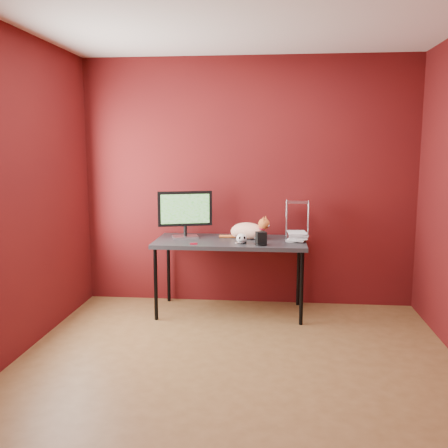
# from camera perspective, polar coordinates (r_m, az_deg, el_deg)

# --- Properties ---
(room) EXTENTS (3.52, 3.52, 2.61)m
(room) POSITION_cam_1_polar(r_m,az_deg,el_deg) (3.54, 1.27, 5.08)
(room) COLOR brown
(room) RESTS_ON ground
(desk) EXTENTS (1.50, 0.70, 0.75)m
(desk) POSITION_cam_1_polar(r_m,az_deg,el_deg) (5.01, 0.73, -2.41)
(desk) COLOR black
(desk) RESTS_ON ground
(monitor) EXTENTS (0.54, 0.25, 0.48)m
(monitor) POSITION_cam_1_polar(r_m,az_deg,el_deg) (5.09, -4.47, 1.38)
(monitor) COLOR silver
(monitor) RESTS_ON desk
(cat) EXTENTS (0.51, 0.30, 0.25)m
(cat) POSITION_cam_1_polar(r_m,az_deg,el_deg) (5.06, 2.78, -0.75)
(cat) COLOR orange
(cat) RESTS_ON desk
(skull_mug) EXTENTS (0.10, 0.10, 0.10)m
(skull_mug) POSITION_cam_1_polar(r_m,az_deg,el_deg) (4.80, 2.02, -1.66)
(skull_mug) COLOR silver
(skull_mug) RESTS_ON desk
(speaker) EXTENTS (0.11, 0.11, 0.13)m
(speaker) POSITION_cam_1_polar(r_m,az_deg,el_deg) (4.73, 4.26, -1.73)
(speaker) COLOR black
(speaker) RESTS_ON desk
(book_stack) EXTENTS (0.23, 0.28, 0.98)m
(book_stack) POSITION_cam_1_polar(r_m,az_deg,el_deg) (4.97, 7.54, 3.71)
(book_stack) COLOR beige
(book_stack) RESTS_ON desk
(wire_rack) EXTENTS (0.23, 0.19, 0.38)m
(wire_rack) POSITION_cam_1_polar(r_m,az_deg,el_deg) (5.14, 8.38, 0.50)
(wire_rack) COLOR silver
(wire_rack) RESTS_ON desk
(pocket_knife) EXTENTS (0.07, 0.03, 0.01)m
(pocket_knife) POSITION_cam_1_polar(r_m,az_deg,el_deg) (4.78, -3.49, -2.27)
(pocket_knife) COLOR #A90D22
(pocket_knife) RESTS_ON desk
(black_gadget) EXTENTS (0.06, 0.05, 0.02)m
(black_gadget) POSITION_cam_1_polar(r_m,az_deg,el_deg) (4.81, 2.25, -2.14)
(black_gadget) COLOR black
(black_gadget) RESTS_ON desk
(washer) EXTENTS (0.05, 0.05, 0.00)m
(washer) POSITION_cam_1_polar(r_m,az_deg,el_deg) (4.84, 1.52, -2.16)
(washer) COLOR silver
(washer) RESTS_ON desk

